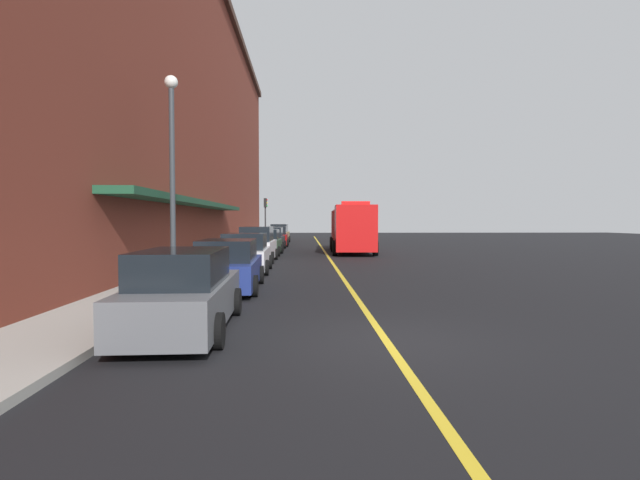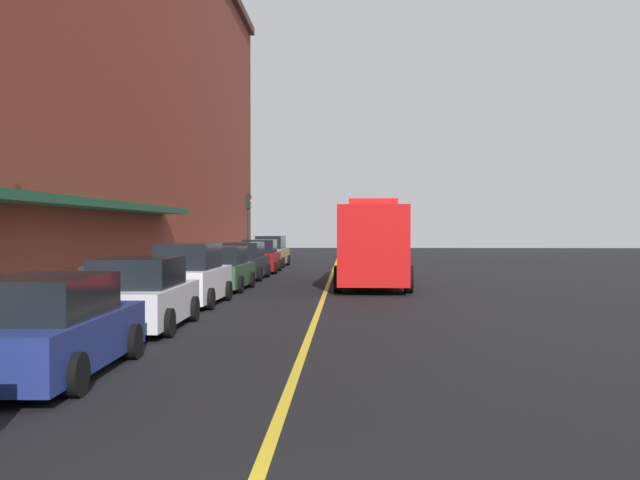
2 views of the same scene
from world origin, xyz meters
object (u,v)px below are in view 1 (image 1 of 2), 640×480
(parked_car_3, at_px, (257,246))
(parking_meter_3, at_px, (232,243))
(parked_car_7, at_px, (280,234))
(parked_car_5, at_px, (272,239))
(street_lamp_left, at_px, (172,156))
(traffic_light_near, at_px, (265,211))
(parked_car_2, at_px, (245,254))
(parking_meter_2, at_px, (214,248))
(parked_car_0, at_px, (184,293))
(parking_meter_4, at_px, (255,236))
(parking_meter_0, at_px, (235,242))
(parking_meter_1, at_px, (255,235))
(parked_car_1, at_px, (228,266))
(parked_car_6, at_px, (277,237))
(fire_truck, at_px, (352,229))
(parked_car_4, at_px, (266,243))

(parked_car_3, xyz_separation_m, parking_meter_3, (-1.32, -0.26, 0.18))
(parked_car_7, relative_size, parking_meter_3, 3.63)
(parked_car_3, bearing_deg, parked_car_5, 1.09)
(street_lamp_left, xyz_separation_m, traffic_light_near, (0.66, 31.75, -1.24))
(parked_car_2, height_order, traffic_light_near, traffic_light_near)
(parked_car_2, xyz_separation_m, parking_meter_2, (-1.31, -0.17, 0.27))
(parked_car_0, distance_m, parked_car_2, 11.23)
(parking_meter_4, bearing_deg, parking_meter_2, -90.00)
(parked_car_7, height_order, parking_meter_0, parked_car_7)
(parking_meter_1, bearing_deg, parking_meter_4, -90.00)
(parked_car_1, distance_m, parked_car_3, 10.79)
(parked_car_5, bearing_deg, parked_car_3, -178.68)
(parked_car_5, height_order, parked_car_7, parked_car_7)
(parking_meter_0, relative_size, parking_meter_4, 1.00)
(parking_meter_1, bearing_deg, parked_car_6, 69.12)
(parking_meter_1, bearing_deg, parked_car_7, 81.50)
(parked_car_1, height_order, parked_car_6, parked_car_6)
(parking_meter_1, relative_size, parking_meter_4, 1.00)
(parking_meter_4, bearing_deg, parked_car_3, -83.58)
(parked_car_7, height_order, traffic_light_near, traffic_light_near)
(fire_truck, bearing_deg, traffic_light_near, -151.96)
(parked_car_5, distance_m, parked_car_6, 5.13)
(parked_car_7, bearing_deg, parking_meter_4, 173.45)
(parked_car_0, xyz_separation_m, parking_meter_1, (-1.41, 28.93, 0.28))
(traffic_light_near, bearing_deg, parked_car_2, -87.38)
(parking_meter_2, relative_size, parking_meter_4, 1.00)
(street_lamp_left, height_order, traffic_light_near, street_lamp_left)
(parked_car_5, bearing_deg, parked_car_4, -178.17)
(parked_car_3, relative_size, parking_meter_0, 3.33)
(parked_car_6, xyz_separation_m, parking_meter_4, (-1.49, -4.50, 0.24))
(parked_car_1, distance_m, street_lamp_left, 4.28)
(parked_car_4, bearing_deg, parked_car_5, 2.10)
(parked_car_6, xyz_separation_m, parking_meter_3, (-1.49, -16.53, 0.24))
(parked_car_3, xyz_separation_m, parked_car_6, (0.17, 16.28, -0.06))
(parked_car_4, bearing_deg, fire_truck, -65.94)
(parked_car_5, xyz_separation_m, parked_car_6, (0.13, 5.13, 0.02))
(parking_meter_1, bearing_deg, parked_car_2, -85.75)
(parked_car_0, distance_m, parked_car_1, 5.78)
(parking_meter_0, height_order, parking_meter_4, same)
(parked_car_7, xyz_separation_m, fire_truck, (5.75, -14.44, 0.77))
(parked_car_7, xyz_separation_m, parking_meter_0, (-1.45, -21.23, 0.18))
(parking_meter_0, height_order, street_lamp_left, street_lamp_left)
(parked_car_0, bearing_deg, fire_truck, -15.24)
(parked_car_5, xyz_separation_m, parking_meter_1, (-1.37, 1.21, 0.26))
(parking_meter_1, bearing_deg, traffic_light_near, 89.63)
(parked_car_4, bearing_deg, parking_meter_1, 12.95)
(parked_car_2, distance_m, parking_meter_0, 6.33)
(parked_car_1, relative_size, parking_meter_4, 3.63)
(parked_car_6, xyz_separation_m, parked_car_7, (-0.04, 5.80, 0.05))
(parked_car_1, xyz_separation_m, parking_meter_4, (-1.42, 22.56, 0.29))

